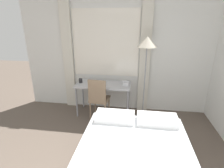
% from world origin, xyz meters
% --- Properties ---
extents(wall_back_with_window, '(4.87, 0.13, 2.70)m').
position_xyz_m(wall_back_with_window, '(-0.06, 3.32, 1.35)').
color(wall_back_with_window, silver).
rests_on(wall_back_with_window, ground_plane).
extents(desk, '(1.23, 0.57, 0.74)m').
position_xyz_m(desk, '(-0.45, 2.96, 0.68)').
color(desk, '#B2B2B7').
rests_on(desk, ground_plane).
extents(desk_chair, '(0.43, 0.43, 0.95)m').
position_xyz_m(desk_chair, '(-0.51, 2.69, 0.53)').
color(desk_chair, '#8C7259').
rests_on(desk_chair, ground_plane).
extents(standing_lamp, '(0.39, 0.39, 1.80)m').
position_xyz_m(standing_lamp, '(0.46, 2.88, 1.56)').
color(standing_lamp, '#4C4C51').
rests_on(standing_lamp, ground_plane).
extents(telephone, '(0.14, 0.14, 0.10)m').
position_xyz_m(telephone, '(0.06, 2.94, 0.79)').
color(telephone, silver).
rests_on(telephone, desk).
extents(book, '(0.30, 0.25, 0.02)m').
position_xyz_m(book, '(-0.64, 2.93, 0.76)').
color(book, '#4C4238').
rests_on(book, desk).
extents(mug, '(0.08, 0.08, 0.10)m').
position_xyz_m(mug, '(-0.98, 2.95, 0.79)').
color(mug, '#262628').
rests_on(mug, desk).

